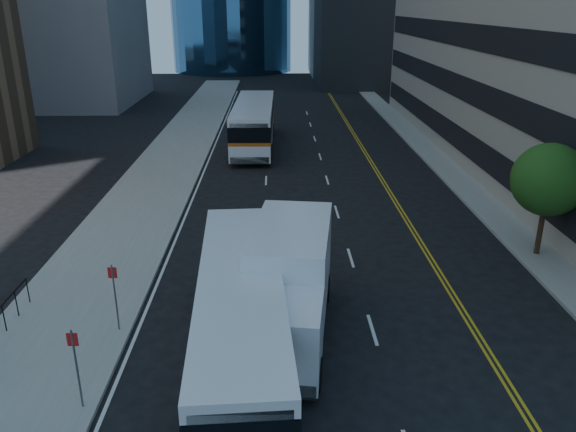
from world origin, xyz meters
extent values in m
plane|color=black|center=(0.00, 0.00, 0.00)|extent=(160.00, 160.00, 0.00)
cube|color=gray|center=(-10.50, 25.00, 0.07)|extent=(5.00, 90.00, 0.15)
cube|color=gray|center=(9.00, 25.00, 0.07)|extent=(2.00, 90.00, 0.15)
cylinder|color=#332114|center=(9.00, 8.00, 1.25)|extent=(0.24, 0.24, 2.20)
sphere|color=#184E16|center=(9.00, 8.00, 3.65)|extent=(3.20, 3.20, 3.20)
cube|color=silver|center=(-4.00, 0.35, 0.89)|extent=(3.22, 11.94, 1.08)
cube|color=#E05D15|center=(-4.00, 0.35, 1.53)|extent=(3.24, 11.96, 0.22)
cube|color=black|center=(-4.00, 0.35, 2.07)|extent=(3.24, 11.96, 0.89)
cube|color=silver|center=(-4.00, 0.35, 2.81)|extent=(3.22, 11.94, 0.49)
cylinder|color=black|center=(-4.96, -3.25, 0.49)|extent=(0.35, 1.00, 0.98)
cylinder|color=black|center=(-2.64, -3.12, 0.49)|extent=(0.35, 1.00, 0.98)
cylinder|color=black|center=(-5.34, 3.43, 0.49)|extent=(0.35, 1.00, 0.98)
cylinder|color=black|center=(-3.02, 3.56, 0.49)|extent=(0.35, 1.00, 0.98)
cube|color=white|center=(-4.56, 29.42, 1.01)|extent=(3.14, 13.54, 1.24)
cube|color=#BF5512|center=(-4.56, 29.42, 1.74)|extent=(3.16, 13.56, 0.25)
cube|color=black|center=(-4.56, 29.42, 2.36)|extent=(3.16, 13.56, 1.01)
cube|color=white|center=(-4.56, 29.42, 3.20)|extent=(3.14, 13.54, 0.56)
cylinder|color=black|center=(-5.96, 25.39, 0.56)|extent=(0.36, 1.13, 1.12)
cylinder|color=black|center=(-3.28, 25.35, 0.56)|extent=(0.36, 1.13, 1.12)
cylinder|color=black|center=(-5.84, 33.04, 0.56)|extent=(0.36, 1.13, 1.12)
cylinder|color=black|center=(-3.16, 32.99, 0.56)|extent=(0.36, 1.13, 1.12)
cube|color=white|center=(-2.87, -0.84, 1.57)|extent=(2.90, 2.71, 2.27)
cube|color=black|center=(-3.01, -1.86, 2.00)|extent=(2.38, 0.38, 1.19)
cube|color=white|center=(-2.36, 2.92, 2.22)|extent=(3.28, 5.50, 2.81)
cube|color=black|center=(-2.52, 1.74, 0.60)|extent=(2.95, 7.35, 0.27)
cylinder|color=black|center=(-4.07, -0.89, 0.52)|extent=(0.44, 1.07, 1.04)
cylinder|color=black|center=(-1.73, -1.21, 0.52)|extent=(0.44, 1.07, 1.04)
cylinder|color=black|center=(-3.33, 4.47, 0.52)|extent=(0.44, 1.07, 1.04)
cylinder|color=black|center=(-1.00, 4.15, 0.52)|extent=(0.44, 1.07, 1.04)
camera|label=1|loc=(-2.90, -15.06, 10.82)|focal=35.00mm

